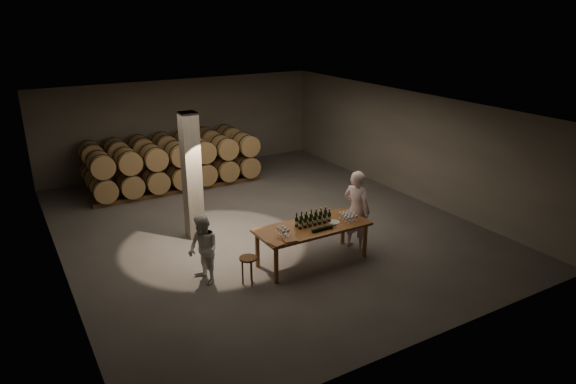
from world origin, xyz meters
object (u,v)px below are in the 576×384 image
tasting_table (312,230)px  bottle_cluster (313,219)px  person_woman (203,250)px  stool (248,262)px  plate (334,222)px  person_man (357,210)px  notebook_near (290,240)px

tasting_table → bottle_cluster: (0.06, 0.07, 0.22)m
person_woman → stool: bearing=45.8°
bottle_cluster → plate: 0.50m
plate → stool: size_ratio=0.45×
tasting_table → person_woman: (-2.46, 0.39, -0.04)m
plate → person_man: size_ratio=0.14×
stool → person_man: (3.03, 0.28, 0.47)m
bottle_cluster → person_woman: size_ratio=0.57×
bottle_cluster → person_woman: (-2.52, 0.32, -0.27)m
tasting_table → plate: (0.52, -0.09, 0.11)m
tasting_table → person_man: size_ratio=1.34×
notebook_near → stool: notebook_near is taller
bottle_cluster → stool: bottle_cluster is taller
bottle_cluster → person_woman: person_woman is taller
bottle_cluster → person_man: 1.28m
tasting_table → plate: bearing=-9.3°
plate → person_woman: size_ratio=0.19×
notebook_near → person_woman: bearing=161.9°
bottle_cluster → stool: bearing=-172.6°
stool → notebook_near: bearing=-17.2°
tasting_table → stool: 1.73m
notebook_near → person_man: (2.17, 0.55, 0.06)m
plate → stool: 2.26m
notebook_near → stool: 0.99m
stool → person_man: person_man is taller
person_woman → plate: bearing=72.3°
plate → person_man: bearing=14.8°
bottle_cluster → plate: bottle_cluster is taller
tasting_table → person_woman: 2.49m
bottle_cluster → person_woman: 2.56m
plate → tasting_table: bearing=170.7°
bottle_cluster → notebook_near: (-0.89, -0.50, -0.10)m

